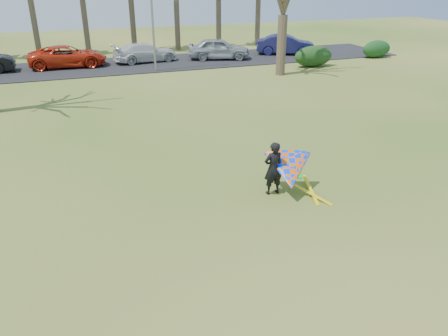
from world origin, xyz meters
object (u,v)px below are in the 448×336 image
object	(u,v)px
car_3	(145,52)
car_5	(286,45)
car_4	(219,49)
car_2	(68,56)
kite_flyer	(288,170)
streetlight	(154,6)

from	to	relation	value
car_3	car_5	distance (m)	12.07
car_4	car_5	world-z (taller)	car_4
car_2	kite_flyer	world-z (taller)	kite_flyer
car_2	car_5	distance (m)	17.91
car_5	car_2	bearing A→B (deg)	112.79
car_5	kite_flyer	bearing A→B (deg)	177.58
streetlight	car_5	distance (m)	12.78
car_2	car_4	xyz separation A→B (m)	(11.71, -0.84, 0.06)
car_4	car_3	bearing A→B (deg)	98.23
car_5	kite_flyer	size ratio (longest dim) A/B	2.08
car_3	car_5	size ratio (longest dim) A/B	1.01
kite_flyer	car_4	bearing A→B (deg)	75.89
car_3	car_4	size ratio (longest dim) A/B	1.02
streetlight	car_3	bearing A→B (deg)	92.68
car_4	car_5	size ratio (longest dim) A/B	0.99
car_3	kite_flyer	xyz separation A→B (m)	(0.04, -24.05, 0.06)
streetlight	car_4	world-z (taller)	streetlight
car_4	kite_flyer	xyz separation A→B (m)	(-5.82, -23.16, -0.05)
car_5	kite_flyer	world-z (taller)	kite_flyer
streetlight	kite_flyer	size ratio (longest dim) A/B	3.35
car_4	car_5	distance (m)	6.20
car_3	kite_flyer	size ratio (longest dim) A/B	2.10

